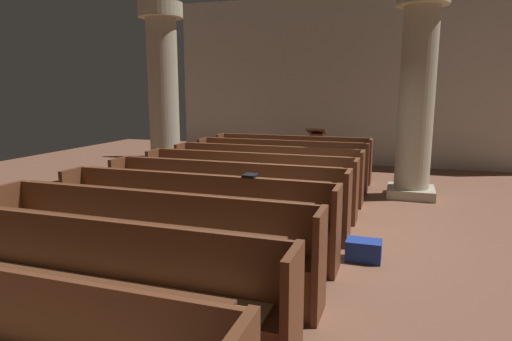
# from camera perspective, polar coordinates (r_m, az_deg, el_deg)

# --- Properties ---
(ground_plane) EXTENTS (19.20, 19.20, 0.00)m
(ground_plane) POSITION_cam_1_polar(r_m,az_deg,el_deg) (6.59, 6.13, -7.38)
(ground_plane) COLOR brown
(back_wall) EXTENTS (10.00, 0.16, 4.50)m
(back_wall) POSITION_cam_1_polar(r_m,az_deg,el_deg) (12.29, 12.57, 11.25)
(back_wall) COLOR beige
(back_wall) RESTS_ON ground
(pew_row_0) EXTENTS (3.54, 0.46, 0.98)m
(pew_row_0) POSITION_cam_1_polar(r_m,az_deg,el_deg) (10.06, 4.66, 1.84)
(pew_row_0) COLOR brown
(pew_row_0) RESTS_ON ground
(pew_row_1) EXTENTS (3.54, 0.46, 0.98)m
(pew_row_1) POSITION_cam_1_polar(r_m,az_deg,el_deg) (9.11, 3.14, 0.97)
(pew_row_1) COLOR brown
(pew_row_1) RESTS_ON ground
(pew_row_2) EXTENTS (3.54, 0.47, 0.98)m
(pew_row_2) POSITION_cam_1_polar(r_m,az_deg,el_deg) (8.16, 1.28, -0.11)
(pew_row_2) COLOR brown
(pew_row_2) RESTS_ON ground
(pew_row_3) EXTENTS (3.54, 0.46, 0.98)m
(pew_row_3) POSITION_cam_1_polar(r_m,az_deg,el_deg) (7.22, -1.07, -1.47)
(pew_row_3) COLOR brown
(pew_row_3) RESTS_ON ground
(pew_row_4) EXTENTS (3.54, 0.46, 0.98)m
(pew_row_4) POSITION_cam_1_polar(r_m,az_deg,el_deg) (6.31, -4.12, -3.23)
(pew_row_4) COLOR brown
(pew_row_4) RESTS_ON ground
(pew_row_5) EXTENTS (3.54, 0.47, 0.98)m
(pew_row_5) POSITION_cam_1_polar(r_m,az_deg,el_deg) (5.43, -8.19, -5.54)
(pew_row_5) COLOR brown
(pew_row_5) RESTS_ON ground
(pew_row_6) EXTENTS (3.54, 0.46, 0.98)m
(pew_row_6) POSITION_cam_1_polar(r_m,az_deg,el_deg) (4.60, -13.83, -8.68)
(pew_row_6) COLOR brown
(pew_row_6) RESTS_ON ground
(pew_row_7) EXTENTS (3.54, 0.46, 0.98)m
(pew_row_7) POSITION_cam_1_polar(r_m,az_deg,el_deg) (3.85, -21.97, -12.96)
(pew_row_7) COLOR brown
(pew_row_7) RESTS_ON ground
(pillar_aisle_side) EXTENTS (0.92, 0.92, 3.78)m
(pillar_aisle_side) POSITION_cam_1_polar(r_m,az_deg,el_deg) (8.71, 20.15, 9.49)
(pillar_aisle_side) COLOR tan
(pillar_aisle_side) RESTS_ON ground
(pillar_far_side) EXTENTS (0.92, 0.92, 3.78)m
(pillar_far_side) POSITION_cam_1_polar(r_m,az_deg,el_deg) (9.74, -11.91, 9.91)
(pillar_far_side) COLOR tan
(pillar_far_side) RESTS_ON ground
(lectern) EXTENTS (0.48, 0.45, 1.08)m
(lectern) POSITION_cam_1_polar(r_m,az_deg,el_deg) (11.09, 7.79, 2.21)
(lectern) COLOR brown
(lectern) RESTS_ON ground
(hymn_book) EXTENTS (0.15, 0.20, 0.04)m
(hymn_book) POSITION_cam_1_polar(r_m,az_deg,el_deg) (5.23, -0.75, -0.67)
(hymn_book) COLOR black
(hymn_book) RESTS_ON pew_row_5
(kneeler_box_blue) EXTENTS (0.41, 0.27, 0.25)m
(kneeler_box_blue) POSITION_cam_1_polar(r_m,az_deg,el_deg) (5.46, 13.77, -10.02)
(kneeler_box_blue) COLOR navy
(kneeler_box_blue) RESTS_ON ground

